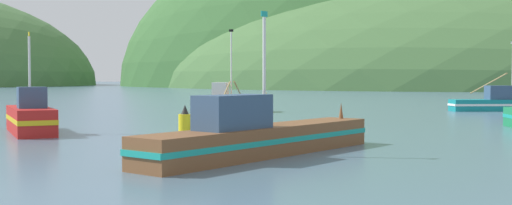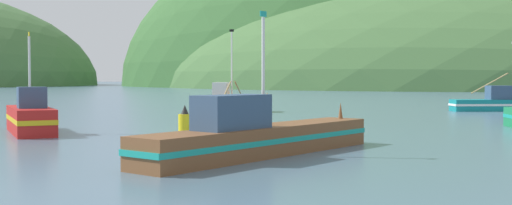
% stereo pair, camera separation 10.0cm
% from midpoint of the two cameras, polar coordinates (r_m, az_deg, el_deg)
% --- Properties ---
extents(hill_mid_right, '(158.03, 126.42, 99.71)m').
position_cam_midpoint_polar(hill_mid_right, '(200.74, 10.49, 1.49)').
color(hill_mid_right, '#386633').
rests_on(hill_mid_right, ground).
extents(hill_mid_left, '(166.59, 133.27, 60.87)m').
position_cam_midpoint_polar(hill_mid_left, '(188.97, 16.44, 1.38)').
color(hill_mid_left, '#47703D').
rests_on(hill_mid_left, ground).
extents(fishing_boat_red, '(5.51, 6.19, 5.16)m').
position_cam_midpoint_polar(fishing_boat_red, '(34.61, -19.31, -1.31)').
color(fishing_boat_red, red).
rests_on(fishing_boat_red, ground).
extents(fishing_boat_brown, '(6.67, 11.50, 5.28)m').
position_cam_midpoint_polar(fishing_boat_brown, '(23.34, 0.38, -3.05)').
color(fishing_boat_brown, brown).
rests_on(fishing_boat_brown, ground).
extents(fishing_boat_teal, '(10.31, 16.26, 5.79)m').
position_cam_midpoint_polar(fishing_boat_teal, '(57.66, 21.71, -0.06)').
color(fishing_boat_teal, '#147F84').
rests_on(fishing_boat_teal, ground).
extents(fishing_boat_orange, '(6.41, 10.63, 6.71)m').
position_cam_midpoint_polar(fishing_boat_orange, '(52.35, -2.19, -0.07)').
color(fishing_boat_orange, orange).
rests_on(fishing_boat_orange, ground).
extents(channel_buoy, '(0.69, 0.69, 1.41)m').
position_cam_midpoint_polar(channel_buoy, '(33.98, -6.26, -1.61)').
color(channel_buoy, yellow).
rests_on(channel_buoy, ground).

